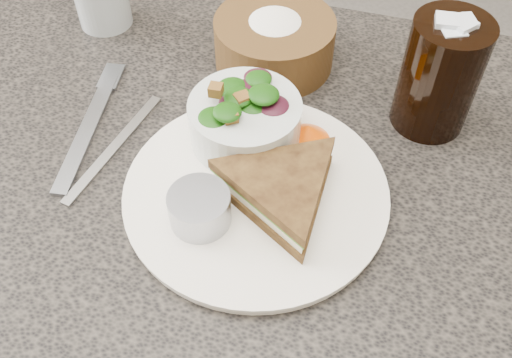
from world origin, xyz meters
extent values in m
cube|color=black|center=(0.00, 0.00, 0.38)|extent=(1.00, 0.70, 0.75)
cylinder|color=white|center=(0.04, -0.03, 0.76)|extent=(0.29, 0.29, 0.01)
cylinder|color=#93969E|center=(0.00, -0.08, 0.78)|extent=(0.08, 0.08, 0.04)
cone|color=#FF5503|center=(0.08, 0.06, 0.77)|extent=(0.08, 0.08, 0.03)
cube|color=#9196A0|center=(-0.18, 0.01, 0.75)|extent=(0.05, 0.20, 0.01)
cube|color=#A3A3A3|center=(-0.14, -0.01, 0.75)|extent=(0.04, 0.19, 0.00)
camera|label=1|loc=(0.15, -0.39, 1.25)|focal=40.00mm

